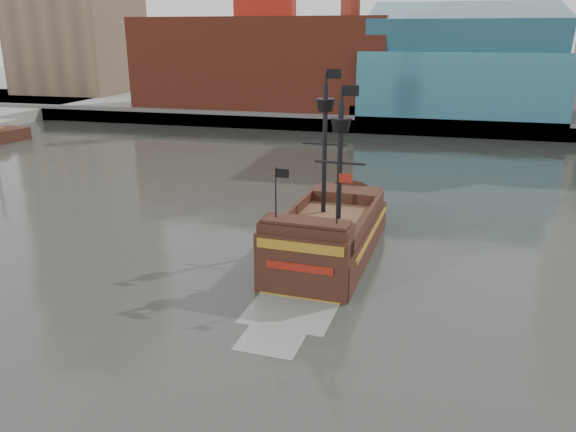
# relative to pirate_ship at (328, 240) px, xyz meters

# --- Properties ---
(ground) EXTENTS (400.00, 400.00, 0.00)m
(ground) POSITION_rel_pirate_ship_xyz_m (-0.25, -12.37, -1.20)
(ground) COLOR #272924
(ground) RESTS_ON ground
(promenade_far) EXTENTS (220.00, 60.00, 2.00)m
(promenade_far) POSITION_rel_pirate_ship_xyz_m (-0.25, 79.63, -0.20)
(promenade_far) COLOR slate
(promenade_far) RESTS_ON ground
(seawall) EXTENTS (220.00, 1.00, 2.60)m
(seawall) POSITION_rel_pirate_ship_xyz_m (-0.25, 50.13, 0.10)
(seawall) COLOR #4C4C49
(seawall) RESTS_ON ground
(pirate_ship) EXTENTS (6.52, 18.05, 13.30)m
(pirate_ship) POSITION_rel_pirate_ship_xyz_m (0.00, 0.00, 0.00)
(pirate_ship) COLOR black
(pirate_ship) RESTS_ON ground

